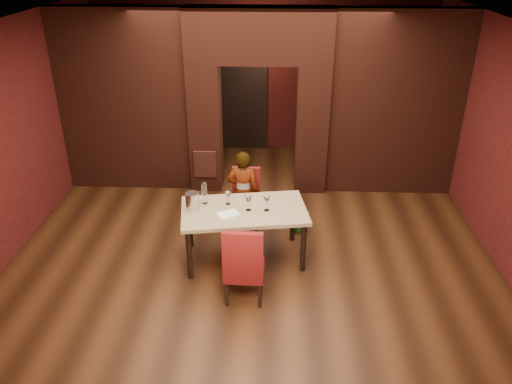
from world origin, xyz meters
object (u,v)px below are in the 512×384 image
chair_near (244,261)px  person_seated (243,192)px  wine_glass_b (248,203)px  water_bottle (204,193)px  dining_table (244,234)px  wine_glass_a (228,198)px  potted_plant (298,220)px  wine_glass_c (267,203)px  chair_far (245,201)px  wine_bucket (193,201)px

chair_near → person_seated: 1.68m
wine_glass_b → water_bottle: (-0.63, 0.18, 0.05)m
dining_table → wine_glass_a: 0.57m
wine_glass_a → potted_plant: size_ratio=0.48×
person_seated → wine_glass_c: bearing=119.6°
chair_near → wine_glass_a: bearing=-72.9°
dining_table → wine_glass_b: size_ratio=7.79×
potted_plant → chair_far: bearing=177.7°
chair_near → person_seated: size_ratio=0.81×
dining_table → chair_near: 0.89m
dining_table → potted_plant: bearing=36.1°
chair_near → water_bottle: bearing=-57.9°
dining_table → chair_near: (0.06, -0.87, 0.14)m
dining_table → chair_near: bearing=-95.2°
wine_glass_c → potted_plant: bearing=59.6°
wine_glass_b → wine_glass_c: size_ratio=0.98×
wine_glass_b → wine_bucket: 0.78m
person_seated → potted_plant: (0.87, 0.01, -0.48)m
wine_glass_a → wine_bucket: 0.50m
wine_glass_c → wine_bucket: size_ratio=0.95×
water_bottle → wine_glass_a: bearing=-2.6°
water_bottle → potted_plant: water_bottle is taller
person_seated → chair_near: bearing=98.7°
wine_bucket → wine_glass_a: bearing=17.0°
dining_table → chair_far: (-0.04, 0.84, 0.09)m
wine_bucket → wine_glass_c: bearing=-0.9°
person_seated → dining_table: bearing=99.3°
chair_near → wine_bucket: chair_near is taller
person_seated → wine_glass_a: 0.72m
wine_glass_c → water_bottle: water_bottle is taller
chair_near → wine_glass_c: chair_near is taller
water_bottle → potted_plant: bearing=25.4°
chair_far → wine_glass_b: size_ratio=4.44×
dining_table → chair_far: size_ratio=1.75×
chair_far → wine_glass_b: (0.10, -0.86, 0.43)m
chair_far → wine_glass_b: wine_glass_b is taller
chair_near → wine_glass_a: size_ratio=5.77×
chair_far → chair_near: (0.10, -1.71, 0.05)m
potted_plant → wine_glass_a: bearing=-147.4°
chair_near → wine_glass_a: 1.11m
chair_far → person_seated: 0.19m
person_seated → wine_glass_a: size_ratio=7.11×
potted_plant → dining_table: bearing=-135.0°
water_bottle → dining_table: bearing=-15.1°
wine_glass_c → water_bottle: size_ratio=0.68×
chair_near → potted_plant: size_ratio=2.80×
chair_far → potted_plant: chair_far is taller
person_seated → wine_glass_a: bearing=80.1°
wine_glass_c → dining_table: bearing=175.7°
wine_glass_c → water_bottle: (-0.88, 0.18, 0.05)m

